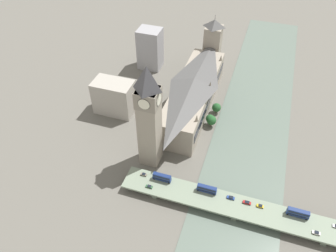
{
  "coord_description": "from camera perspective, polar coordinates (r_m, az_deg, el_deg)",
  "views": [
    {
      "loc": [
        -27.96,
        187.35,
        163.2
      ],
      "look_at": [
        20.82,
        39.37,
        19.64
      ],
      "focal_mm": 35.0,
      "sensor_mm": 36.0,
      "label": 1
    }
  ],
  "objects": [
    {
      "name": "ground_plane",
      "position": [
        250.03,
        7.38,
        1.49
      ],
      "size": [
        600.0,
        600.0,
        0.0
      ],
      "primitive_type": "plane",
      "color": "#605E56"
    },
    {
      "name": "river_water",
      "position": [
        248.39,
        14.51,
        -0.03
      ],
      "size": [
        51.51,
        360.0,
        0.3
      ],
      "primitive_type": "cube",
      "color": "slate",
      "rests_on": "ground_plane"
    },
    {
      "name": "parliament_hall",
      "position": [
        250.04,
        4.47,
        5.72
      ],
      "size": [
        26.49,
        102.73,
        27.05
      ],
      "color": "gray",
      "rests_on": "ground_plane"
    },
    {
      "name": "clock_tower",
      "position": [
        191.31,
        -3.34,
        1.93
      ],
      "size": [
        13.22,
        13.22,
        71.9
      ],
      "color": "gray",
      "rests_on": "ground_plane"
    },
    {
      "name": "victoria_tower",
      "position": [
        297.03,
        7.75,
        13.97
      ],
      "size": [
        14.17,
        14.17,
        48.76
      ],
      "color": "gray",
      "rests_on": "ground_plane"
    },
    {
      "name": "road_bridge",
      "position": [
        194.38,
        11.8,
        -13.58
      ],
      "size": [
        135.01,
        16.13,
        5.36
      ],
      "color": "#5D6A59",
      "rests_on": "ground_plane"
    },
    {
      "name": "double_decker_bus_lead",
      "position": [
        196.96,
        21.72,
        -13.87
      ],
      "size": [
        11.83,
        2.6,
        4.98
      ],
      "color": "navy",
      "rests_on": "road_bridge"
    },
    {
      "name": "double_decker_bus_mid",
      "position": [
        198.09,
        -1.07,
        -8.9
      ],
      "size": [
        11.33,
        2.53,
        4.91
      ],
      "color": "navy",
      "rests_on": "road_bridge"
    },
    {
      "name": "double_decker_bus_rear",
      "position": [
        194.26,
        6.78,
        -10.82
      ],
      "size": [
        11.62,
        2.53,
        4.75
      ],
      "color": "navy",
      "rests_on": "road_bridge"
    },
    {
      "name": "car_northbound_lead",
      "position": [
        195.09,
        13.59,
        -12.82
      ],
      "size": [
        4.65,
        1.88,
        1.42
      ],
      "color": "maroon",
      "rests_on": "road_bridge"
    },
    {
      "name": "car_northbound_tail",
      "position": [
        195.12,
        10.88,
        -12.15
      ],
      "size": [
        4.51,
        1.9,
        1.42
      ],
      "color": "navy",
      "rests_on": "road_bridge"
    },
    {
      "name": "car_southbound_lead",
      "position": [
        202.47,
        -4.25,
        -8.4
      ],
      "size": [
        3.85,
        1.78,
        1.48
      ],
      "color": "slate",
      "rests_on": "road_bridge"
    },
    {
      "name": "car_southbound_mid",
      "position": [
        195.58,
        15.75,
        -13.27
      ],
      "size": [
        3.92,
        1.86,
        1.34
      ],
      "color": "gold",
      "rests_on": "road_bridge"
    },
    {
      "name": "car_southbound_tail",
      "position": [
        196.74,
        -3.29,
        -10.47
      ],
      "size": [
        4.12,
        1.83,
        1.33
      ],
      "color": "#2D5638",
      "rests_on": "road_bridge"
    },
    {
      "name": "car_southbound_extra",
      "position": [
        196.09,
        24.42,
        -16.58
      ],
      "size": [
        4.02,
        1.89,
        1.47
      ],
      "color": "silver",
      "rests_on": "road_bridge"
    },
    {
      "name": "city_block_west",
      "position": [
        249.45,
        -9.36,
        4.99
      ],
      "size": [
        29.41,
        17.64,
        26.05
      ],
      "color": "#A39E93",
      "rests_on": "ground_plane"
    },
    {
      "name": "city_block_center",
      "position": [
        296.75,
        -3.14,
        13.3
      ],
      "size": [
        19.78,
        16.69,
        36.02
      ],
      "color": "#939399",
      "rests_on": "ground_plane"
    },
    {
      "name": "tree_embankment_near",
      "position": [
        239.17,
        7.58,
        0.99
      ],
      "size": [
        7.04,
        7.04,
        9.14
      ],
      "color": "brown",
      "rests_on": "ground_plane"
    },
    {
      "name": "tree_embankment_mid",
      "position": [
        251.81,
        8.44,
        3.19
      ],
      "size": [
        6.81,
        6.81,
        8.4
      ],
      "color": "brown",
      "rests_on": "ground_plane"
    },
    {
      "name": "tree_embankment_far",
      "position": [
        240.02,
        7.33,
        1.27
      ],
      "size": [
        6.26,
        6.26,
        8.98
      ],
      "color": "brown",
      "rests_on": "ground_plane"
    }
  ]
}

